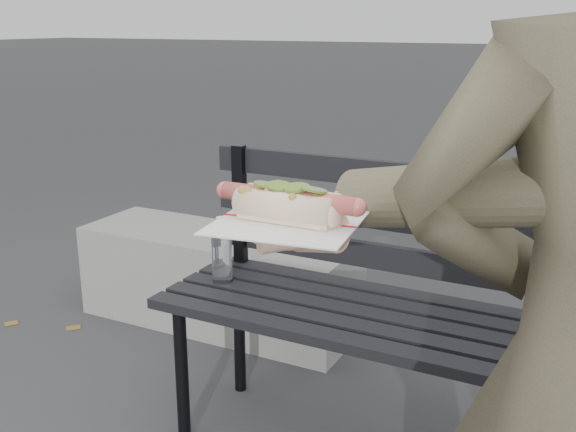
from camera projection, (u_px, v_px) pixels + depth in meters
The scene contains 3 objects.
park_bench at pixel (418, 296), 1.90m from camera, with size 1.50×0.44×0.88m.
concrete_block at pixel (218, 279), 2.90m from camera, with size 1.20×0.40×0.40m, color slate.
held_hotdog at pixel (449, 200), 0.87m from camera, with size 0.64×0.31×0.20m.
Camera 1 is at (0.43, -0.72, 1.27)m, focal length 42.00 mm.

